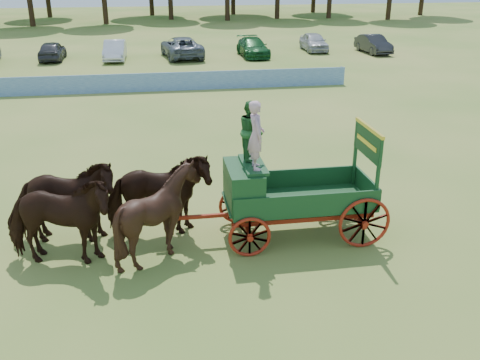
% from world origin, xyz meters
% --- Properties ---
extents(ground, '(160.00, 160.00, 0.00)m').
position_xyz_m(ground, '(0.00, 0.00, 0.00)').
color(ground, '#9C9046').
rests_on(ground, ground).
extents(horse_lead_left, '(2.95, 1.73, 2.35)m').
position_xyz_m(horse_lead_left, '(-1.81, -0.68, 1.17)').
color(horse_lead_left, black).
rests_on(horse_lead_left, ground).
extents(horse_lead_right, '(2.89, 1.54, 2.35)m').
position_xyz_m(horse_lead_right, '(-1.81, 0.42, 1.17)').
color(horse_lead_right, black).
rests_on(horse_lead_right, ground).
extents(horse_wheel_left, '(2.26, 2.05, 2.35)m').
position_xyz_m(horse_wheel_left, '(0.59, -0.68, 1.18)').
color(horse_wheel_left, black).
rests_on(horse_wheel_left, ground).
extents(horse_wheel_right, '(2.80, 1.31, 2.35)m').
position_xyz_m(horse_wheel_right, '(0.59, 0.42, 1.17)').
color(horse_wheel_right, black).
rests_on(horse_wheel_right, ground).
extents(farm_dray, '(6.00, 2.00, 3.87)m').
position_xyz_m(farm_dray, '(3.54, -0.11, 1.67)').
color(farm_dray, '#A51D10').
rests_on(farm_dray, ground).
extents(sponsor_banner, '(26.00, 0.08, 1.05)m').
position_xyz_m(sponsor_banner, '(-1.00, 18.00, 0.53)').
color(sponsor_banner, '#1B4C94').
rests_on(sponsor_banner, ground).
extents(parked_cars, '(46.15, 7.32, 1.64)m').
position_xyz_m(parked_cars, '(-4.72, 29.52, 0.76)').
color(parked_cars, silver).
rests_on(parked_cars, ground).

